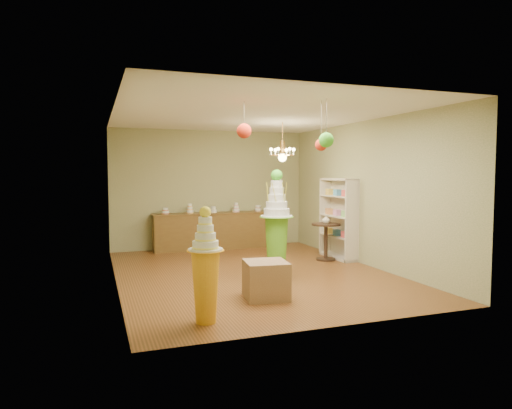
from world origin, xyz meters
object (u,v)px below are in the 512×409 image
object	(u,v)px
pedestal_orange	(206,276)
round_table	(326,236)
pedestal_green	(277,234)
sideboard	(213,230)

from	to	relation	value
pedestal_orange	round_table	size ratio (longest dim) A/B	1.84
pedestal_orange	pedestal_green	bearing A→B (deg)	46.76
sideboard	round_table	distance (m)	3.02
pedestal_green	sideboard	distance (m)	3.69
sideboard	round_table	size ratio (longest dim) A/B	3.73
pedestal_orange	round_table	xyz separation A→B (m)	(3.47, 3.21, -0.08)
pedestal_green	round_table	world-z (taller)	pedestal_green
pedestal_orange	round_table	distance (m)	4.73
pedestal_orange	sideboard	distance (m)	5.72
sideboard	pedestal_green	bearing A→B (deg)	-86.54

